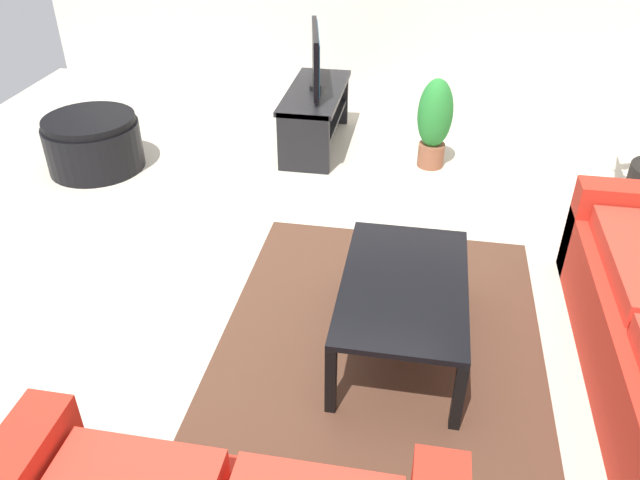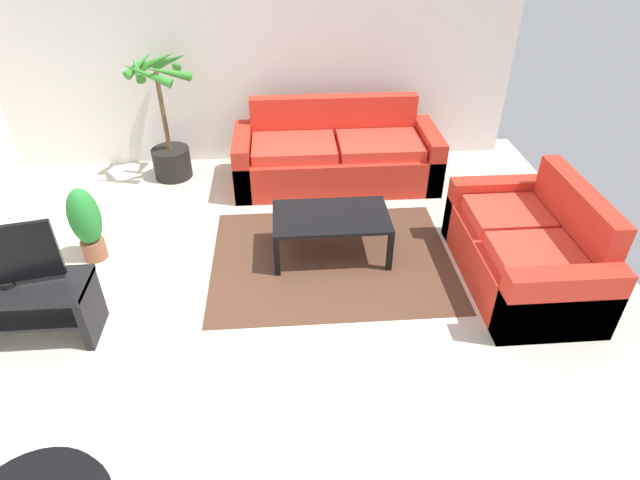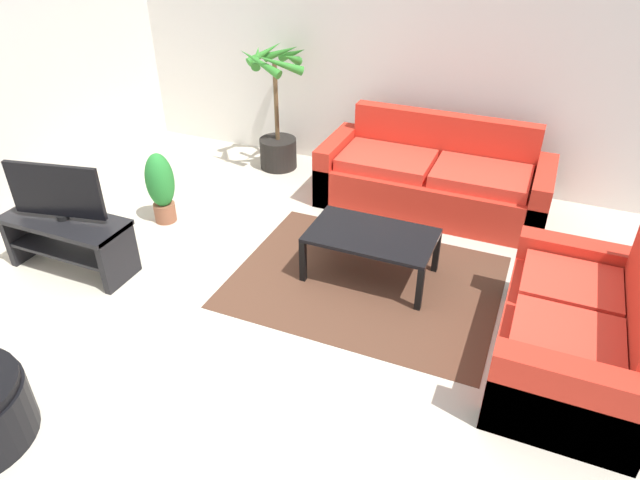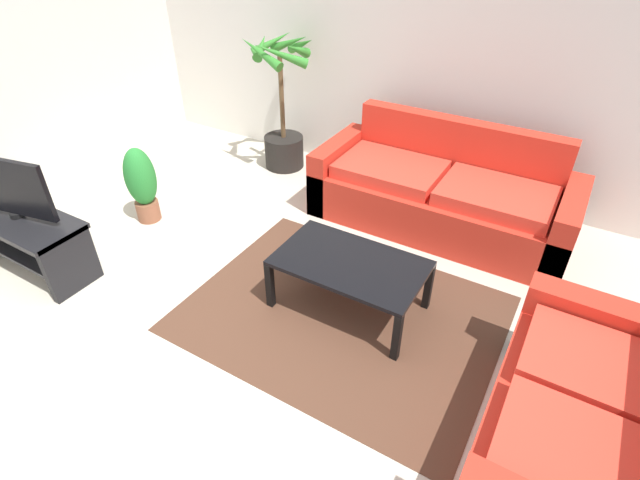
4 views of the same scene
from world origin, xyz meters
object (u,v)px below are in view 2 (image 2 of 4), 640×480
Objects in this scene: potted_plant_small at (86,222)px; tv_stand at (16,304)px; couch_main at (336,157)px; potted_palm at (167,133)px; couch_loveseat at (525,251)px; coffee_table at (331,220)px.

tv_stand is at bearing -103.42° from potted_plant_small.
couch_main reaches higher than potted_plant_small.
tv_stand is at bearing -105.62° from potted_palm.
tv_stand is at bearing -138.53° from couch_main.
potted_plant_small is (-3.81, 0.60, 0.09)m from couch_loveseat.
couch_main and couch_loveseat have the same top height.
potted_plant_small reaches higher than coffee_table.
couch_loveseat is (1.43, -1.92, -0.00)m from couch_main.
couch_main is at bearing 82.39° from coffee_table.
coffee_table is (2.42, 0.90, 0.05)m from tv_stand.
tv_stand is 1.51× the size of potted_plant_small.
couch_main is 2.40m from couch_loveseat.
couch_main is at bearing 126.68° from couch_loveseat.
coffee_table is at bearing -44.50° from potted_palm.
couch_main is 3.12× the size of potted_plant_small.
couch_loveseat is 2.15× the size of potted_plant_small.
couch_loveseat reaches higher than coffee_table.
potted_palm reaches higher than couch_main.
tv_stand is at bearing -159.69° from coffee_table.
potted_palm is (-1.89, 0.26, 0.24)m from couch_main.
couch_loveseat reaches higher than potted_plant_small.
coffee_table is (-0.19, -1.41, 0.07)m from couch_main.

